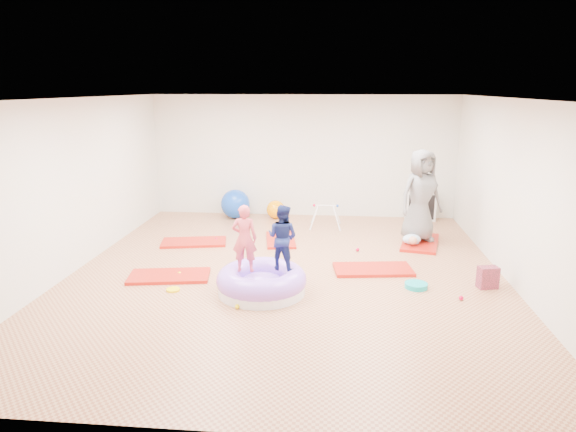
# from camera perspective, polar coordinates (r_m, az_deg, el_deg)

# --- Properties ---
(room) EXTENTS (7.01, 8.01, 2.81)m
(room) POSITION_cam_1_polar(r_m,az_deg,el_deg) (8.05, -0.20, 2.93)
(room) COLOR tan
(room) RESTS_ON ground
(gym_mat_front_left) EXTENTS (1.35, 0.83, 0.05)m
(gym_mat_front_left) POSITION_cam_1_polar(r_m,az_deg,el_deg) (8.48, -13.06, -6.52)
(gym_mat_front_left) COLOR #A6251B
(gym_mat_front_left) RESTS_ON ground
(gym_mat_mid_left) EXTENTS (1.33, 0.84, 0.05)m
(gym_mat_mid_left) POSITION_cam_1_polar(r_m,az_deg,el_deg) (10.18, -10.41, -2.88)
(gym_mat_mid_left) COLOR #A6251B
(gym_mat_mid_left) RESTS_ON ground
(gym_mat_center_back) EXTENTS (0.71, 1.17, 0.05)m
(gym_mat_center_back) POSITION_cam_1_polar(r_m,az_deg,el_deg) (10.17, -0.83, -2.68)
(gym_mat_center_back) COLOR #A6251B
(gym_mat_center_back) RESTS_ON ground
(gym_mat_right) EXTENTS (1.35, 0.80, 0.05)m
(gym_mat_right) POSITION_cam_1_polar(r_m,az_deg,el_deg) (8.67, 9.42, -5.87)
(gym_mat_right) COLOR #A6251B
(gym_mat_right) RESTS_ON ground
(gym_mat_rear_right) EXTENTS (0.92, 1.41, 0.05)m
(gym_mat_rear_right) POSITION_cam_1_polar(r_m,az_deg,el_deg) (10.32, 14.48, -2.87)
(gym_mat_rear_right) COLOR #A6251B
(gym_mat_rear_right) RESTS_ON ground
(inflatable_cushion) EXTENTS (1.34, 1.34, 0.42)m
(inflatable_cushion) POSITION_cam_1_polar(r_m,az_deg,el_deg) (7.65, -2.95, -7.35)
(inflatable_cushion) COLOR white
(inflatable_cushion) RESTS_ON ground
(child_pink) EXTENTS (0.37, 0.25, 1.00)m
(child_pink) POSITION_cam_1_polar(r_m,az_deg,el_deg) (7.44, -4.87, -2.13)
(child_pink) COLOR #D74752
(child_pink) RESTS_ON inflatable_cushion
(child_navy) EXTENTS (0.58, 0.53, 0.98)m
(child_navy) POSITION_cam_1_polar(r_m,az_deg,el_deg) (7.51, -0.62, -2.02)
(child_navy) COLOR navy
(child_navy) RESTS_ON inflatable_cushion
(adult_caregiver) EXTENTS (1.03, 0.88, 1.78)m
(adult_caregiver) POSITION_cam_1_polar(r_m,az_deg,el_deg) (10.15, 14.54, 2.21)
(adult_caregiver) COLOR slate
(adult_caregiver) RESTS_ON gym_mat_rear_right
(infant) EXTENTS (0.34, 0.35, 0.20)m
(infant) POSITION_cam_1_polar(r_m,az_deg,el_deg) (10.01, 13.60, -2.56)
(infant) COLOR #B2CFEC
(infant) RESTS_ON gym_mat_rear_right
(ball_pit_balls) EXTENTS (4.38, 3.29, 0.07)m
(ball_pit_balls) POSITION_cam_1_polar(r_m,az_deg,el_deg) (8.80, -0.96, -5.33)
(ball_pit_balls) COLOR #FFE103
(ball_pit_balls) RESTS_ON ground
(exercise_ball_blue) EXTENTS (0.67, 0.67, 0.67)m
(exercise_ball_blue) POSITION_cam_1_polar(r_m,az_deg,el_deg) (11.93, -5.87, 1.34)
(exercise_ball_blue) COLOR #1142B6
(exercise_ball_blue) RESTS_ON ground
(exercise_ball_orange) EXTENTS (0.42, 0.42, 0.42)m
(exercise_ball_orange) POSITION_cam_1_polar(r_m,az_deg,el_deg) (11.87, -1.39, 0.73)
(exercise_ball_orange) COLOR #FF9600
(exercise_ball_orange) RESTS_ON ground
(infant_play_gym) EXTENTS (0.67, 0.64, 0.51)m
(infant_play_gym) POSITION_cam_1_polar(r_m,az_deg,el_deg) (11.05, 4.21, 0.39)
(infant_play_gym) COLOR silver
(infant_play_gym) RESTS_ON ground
(cube_shelf) EXTENTS (0.66, 0.33, 0.66)m
(cube_shelf) POSITION_cam_1_polar(r_m,az_deg,el_deg) (12.10, 14.50, 1.11)
(cube_shelf) COLOR silver
(cube_shelf) RESTS_ON ground
(balance_disc) EXTENTS (0.35, 0.35, 0.08)m
(balance_disc) POSITION_cam_1_polar(r_m,az_deg,el_deg) (8.10, 14.04, -7.50)
(balance_disc) COLOR #0DA9AC
(balance_disc) RESTS_ON ground
(backpack) EXTENTS (0.32, 0.24, 0.34)m
(backpack) POSITION_cam_1_polar(r_m,az_deg,el_deg) (8.38, 21.32, -6.37)
(backpack) COLOR #BA2B4C
(backpack) RESTS_ON ground
(yellow_toy) EXTENTS (0.20, 0.20, 0.03)m
(yellow_toy) POSITION_cam_1_polar(r_m,az_deg,el_deg) (7.96, -12.65, -7.99)
(yellow_toy) COLOR #FFE103
(yellow_toy) RESTS_ON ground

